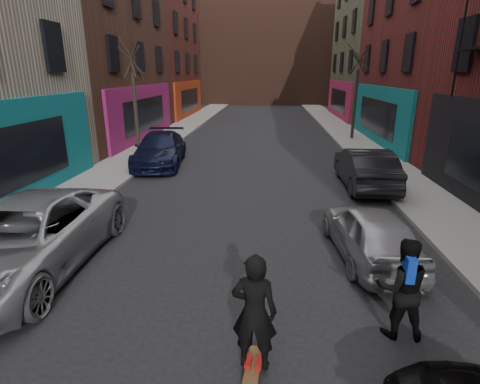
% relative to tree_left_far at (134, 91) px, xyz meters
% --- Properties ---
extents(sidewalk_left, '(2.50, 84.00, 0.13)m').
position_rel_tree_left_far_xyz_m(sidewalk_left, '(-0.05, 12.00, -3.31)').
color(sidewalk_left, gray).
rests_on(sidewalk_left, ground).
extents(sidewalk_right, '(2.50, 84.00, 0.13)m').
position_rel_tree_left_far_xyz_m(sidewalk_right, '(12.45, 12.00, -3.31)').
color(sidewalk_right, gray).
rests_on(sidewalk_right, ground).
extents(building_far, '(40.00, 10.00, 14.00)m').
position_rel_tree_left_far_xyz_m(building_far, '(6.20, 38.00, 3.62)').
color(building_far, '#47281E').
rests_on(building_far, ground).
extents(tree_left_far, '(2.00, 2.00, 6.50)m').
position_rel_tree_left_far_xyz_m(tree_left_far, '(0.00, 0.00, 0.00)').
color(tree_left_far, black).
rests_on(tree_left_far, sidewalk_left).
extents(tree_right_far, '(2.00, 2.00, 6.80)m').
position_rel_tree_left_far_xyz_m(tree_right_far, '(12.40, 6.00, 0.15)').
color(tree_right_far, black).
rests_on(tree_right_far, sidewalk_right).
extents(parked_left_far, '(2.77, 5.87, 1.62)m').
position_rel_tree_left_far_xyz_m(parked_left_far, '(1.60, -12.10, -2.57)').
color(parked_left_far, '#92949A').
rests_on(parked_left_far, ground).
extents(parked_left_end, '(2.75, 5.48, 1.53)m').
position_rel_tree_left_far_xyz_m(parked_left_end, '(1.70, -1.83, -2.62)').
color(parked_left_end, black).
rests_on(parked_left_end, ground).
extents(parked_right_far, '(1.92, 4.01, 1.32)m').
position_rel_tree_left_far_xyz_m(parked_right_far, '(9.40, -10.82, -2.72)').
color(parked_right_far, '#94969C').
rests_on(parked_right_far, ground).
extents(parked_right_end, '(1.64, 4.67, 1.54)m').
position_rel_tree_left_far_xyz_m(parked_right_end, '(10.68, -4.82, -2.61)').
color(parked_right_end, black).
rests_on(parked_right_end, ground).
extents(skateboard, '(0.30, 0.82, 0.10)m').
position_rel_tree_left_far_xyz_m(skateboard, '(6.80, -14.67, -3.33)').
color(skateboard, brown).
rests_on(skateboard, ground).
extents(skateboarder, '(0.71, 0.50, 1.83)m').
position_rel_tree_left_far_xyz_m(skateboarder, '(6.80, -14.67, -2.37)').
color(skateboarder, black).
rests_on(skateboarder, skateboard).
extents(pedestrian, '(0.89, 0.71, 1.78)m').
position_rel_tree_left_far_xyz_m(pedestrian, '(9.20, -13.65, -2.48)').
color(pedestrian, black).
rests_on(pedestrian, ground).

